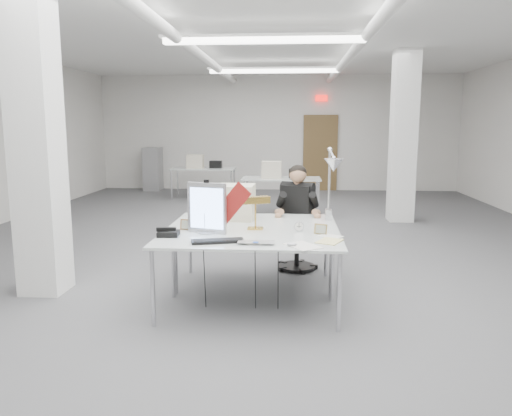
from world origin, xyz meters
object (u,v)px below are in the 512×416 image
(desk_main, at_px, (248,239))
(seated_person, at_px, (298,200))
(bankers_lamp, at_px, (255,213))
(architect_lamp, at_px, (331,186))
(monitor, at_px, (207,208))
(beige_monitor, at_px, (236,202))
(office_chair, at_px, (297,232))
(laptop, at_px, (256,244))
(desk_phone, at_px, (168,234))

(desk_main, distance_m, seated_person, 1.59)
(bankers_lamp, relative_size, architect_lamp, 0.41)
(monitor, height_order, beige_monitor, monitor)
(desk_main, relative_size, seated_person, 2.16)
(seated_person, xyz_separation_m, architect_lamp, (0.35, -0.76, 0.27))
(office_chair, relative_size, seated_person, 1.18)
(laptop, bearing_deg, architect_lamp, 54.97)
(desk_phone, relative_size, beige_monitor, 0.48)
(office_chair, relative_size, desk_phone, 4.90)
(office_chair, bearing_deg, desk_main, -84.72)
(office_chair, relative_size, bankers_lamp, 2.85)
(desk_main, height_order, laptop, laptop)
(desk_phone, bearing_deg, seated_person, 46.12)
(laptop, bearing_deg, office_chair, 78.49)
(seated_person, bearing_deg, office_chair, 112.63)
(beige_monitor, bearing_deg, monitor, -102.41)
(desk_main, height_order, office_chair, office_chair)
(monitor, bearing_deg, seated_person, 71.00)
(laptop, xyz_separation_m, desk_phone, (-0.88, 0.32, 0.01))
(seated_person, xyz_separation_m, desk_phone, (-1.27, -1.47, -0.12))
(monitor, bearing_deg, beige_monitor, 91.32)
(laptop, relative_size, desk_phone, 1.66)
(desk_phone, bearing_deg, desk_main, -5.39)
(office_chair, distance_m, seated_person, 0.41)
(desk_main, xyz_separation_m, monitor, (-0.43, 0.20, 0.27))
(monitor, relative_size, beige_monitor, 1.21)
(seated_person, relative_size, monitor, 1.64)
(seated_person, distance_m, monitor, 1.60)
(seated_person, relative_size, bankers_lamp, 2.42)
(office_chair, relative_size, beige_monitor, 2.34)
(office_chair, height_order, laptop, office_chair)
(beige_monitor, bearing_deg, architect_lamp, -9.16)
(bankers_lamp, relative_size, desk_phone, 1.72)
(architect_lamp, bearing_deg, office_chair, 115.24)
(monitor, xyz_separation_m, laptop, (0.52, -0.49, -0.24))
(seated_person, bearing_deg, desk_main, -85.26)
(beige_monitor, height_order, architect_lamp, architect_lamp)
(laptop, height_order, beige_monitor, beige_monitor)
(desk_main, xyz_separation_m, beige_monitor, (-0.23, 0.97, 0.21))
(bankers_lamp, bearing_deg, desk_phone, -177.88)
(monitor, distance_m, bankers_lamp, 0.52)
(desk_main, bearing_deg, beige_monitor, 103.38)
(laptop, height_order, bankers_lamp, bankers_lamp)
(desk_main, distance_m, beige_monitor, 1.01)
(monitor, bearing_deg, bankers_lamp, 41.07)
(seated_person, height_order, monitor, seated_person)
(laptop, bearing_deg, monitor, 137.44)
(desk_main, relative_size, bankers_lamp, 5.23)
(desk_main, relative_size, monitor, 3.54)
(seated_person, xyz_separation_m, monitor, (-0.92, -1.30, 0.11))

